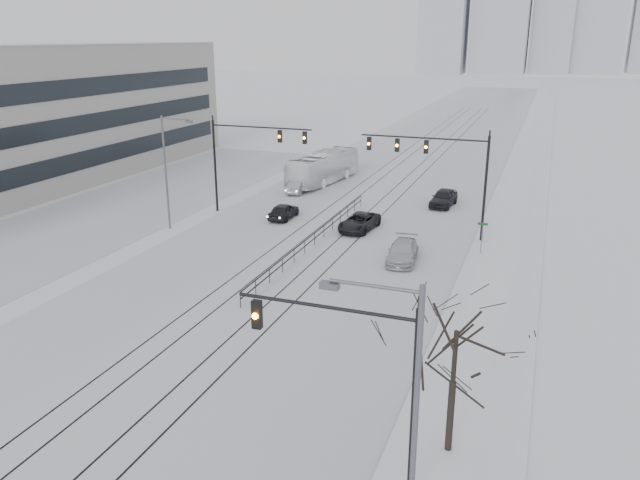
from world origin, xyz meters
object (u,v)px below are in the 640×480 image
Objects in this scene: sedan_nb_front at (359,222)px; sedan_nb_far at (444,198)px; box_truck at (323,168)px; sedan_sb_outer at (298,187)px; sedan_sb_inner at (284,211)px; bare_tree at (456,344)px; sedan_nb_right at (402,252)px; traffic_mast_near at (366,371)px.

sedan_nb_front is 1.05× the size of sedan_nb_far.
box_truck reaches higher than sedan_nb_far.
sedan_sb_outer is 0.85× the size of sedan_nb_far.
sedan_nb_far is (12.03, 8.86, 0.11)m from sedan_sb_inner.
sedan_nb_right is (-6.32, 19.85, -3.81)m from bare_tree.
box_truck is (-19.68, 40.79, -2.88)m from bare_tree.
sedan_sb_outer is at bearing 115.02° from traffic_mast_near.
sedan_sb_outer is at bearing 90.11° from box_truck.
sedan_nb_far is (5.07, 9.78, 0.11)m from sedan_nb_front.
traffic_mast_near is 47.17m from box_truck.
sedan_sb_inner reaches higher than sedan_sb_outer.
traffic_mast_near is at bearing 117.74° from sedan_sb_inner.
box_truck is (-17.27, 43.80, -2.95)m from traffic_mast_near.
sedan_sb_outer is at bearing -175.02° from sedan_nb_far.
traffic_mast_near is 38.93m from sedan_nb_far.
sedan_nb_far reaches higher than sedan_nb_front.
bare_tree is 0.53× the size of box_truck.
sedan_nb_far is at bearing 167.74° from box_truck.
bare_tree is 1.31× the size of sedan_nb_right.
box_truck is at bearing 116.72° from sedan_nb_right.
sedan_sb_outer is (-2.31, 8.97, -0.03)m from sedan_sb_inner.
traffic_mast_near reaches higher than sedan_nb_front.
sedan_sb_inner is at bearing 105.00° from box_truck.
sedan_nb_far is (-6.13, 35.56, -3.71)m from bare_tree.
bare_tree is (2.41, 3.00, -0.07)m from traffic_mast_near.
sedan_nb_far is at bearing -143.81° from sedan_sb_inner.
bare_tree is at bearing -60.46° from sedan_nb_front.
box_truck reaches higher than sedan_nb_front.
sedan_nb_far is at bearing 83.51° from sedan_nb_right.
traffic_mast_near is 23.51m from sedan_nb_right.
sedan_sb_outer is (-20.47, 35.67, -3.85)m from bare_tree.
traffic_mast_near is 1.81× the size of sedan_sb_outer.
sedan_nb_front is (9.27, -9.89, 0.03)m from sedan_sb_outer.
sedan_nb_front is 0.41× the size of box_truck.
bare_tree reaches higher than sedan_nb_right.
sedan_nb_front is at bearing 172.28° from sedan_sb_inner.
bare_tree is 36.28m from sedan_nb_far.
sedan_nb_front is (-11.20, 25.79, -3.83)m from bare_tree.
sedan_sb_inner is 14.20m from box_truck.
sedan_nb_front is (6.96, -0.92, -0.01)m from sedan_sb_inner.
sedan_nb_far is at bearing 95.51° from traffic_mast_near.
sedan_nb_far is at bearing 68.67° from sedan_nb_front.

